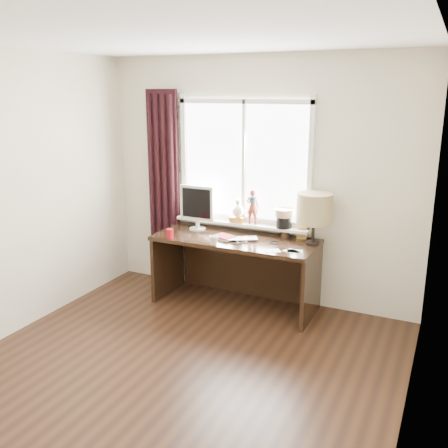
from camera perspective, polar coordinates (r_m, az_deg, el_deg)
The scene contains 17 objects.
floor at distance 4.14m, azimuth -7.11°, elevation -17.81°, with size 3.50×4.00×0.00m, color #361F11.
ceiling at distance 3.50m, azimuth -8.57°, elevation 20.86°, with size 3.50×4.00×0.00m, color white.
wall_back at distance 5.35m, azimuth 3.92°, elevation 4.94°, with size 3.50×2.60×0.00m, color #BFB4A8.
wall_right at distance 3.06m, azimuth 21.04°, elevation -3.82°, with size 4.00×2.60×0.00m, color #BFB4A8.
laptop at distance 5.11m, azimuth 1.99°, elevation -1.72°, with size 0.33×0.21×0.03m, color silver.
mug at distance 4.95m, azimuth -1.18°, elevation -1.85°, with size 0.10×0.09×0.10m, color white.
red_cup at distance 5.20m, azimuth -6.20°, elevation -1.08°, with size 0.07×0.07×0.10m, color maroon.
window at distance 5.35m, azimuth 2.33°, elevation 5.03°, with size 1.52×0.21×1.40m.
curtain at distance 5.80m, azimuth -6.94°, elevation 3.81°, with size 0.38×0.09×2.25m.
desk at distance 5.34m, azimuth 1.70°, elevation -3.86°, with size 1.70×0.70×0.75m.
monitor at distance 5.44m, azimuth -3.09°, elevation 2.21°, with size 0.40×0.18×0.49m.
notebook_stack at distance 5.16m, azimuth -0.01°, elevation -1.50°, with size 0.26×0.22×0.03m.
brush_holder at distance 5.24m, azimuth 6.98°, elevation -0.85°, with size 0.09×0.09×0.25m.
icon_frame at distance 5.20m, azimuth 8.87°, elevation -1.01°, with size 0.10×0.04×0.13m.
table_lamp at distance 4.95m, azimuth 10.28°, elevation 1.69°, with size 0.35×0.35×0.52m.
loose_papers at distance 4.80m, azimuth 7.12°, elevation -3.10°, with size 0.38×0.24×0.00m.
desk_cables at distance 5.07m, azimuth 2.90°, elevation -1.95°, with size 0.55×0.38×0.01m.
Camera 1 is at (1.91, -2.91, 2.24)m, focal length 40.00 mm.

